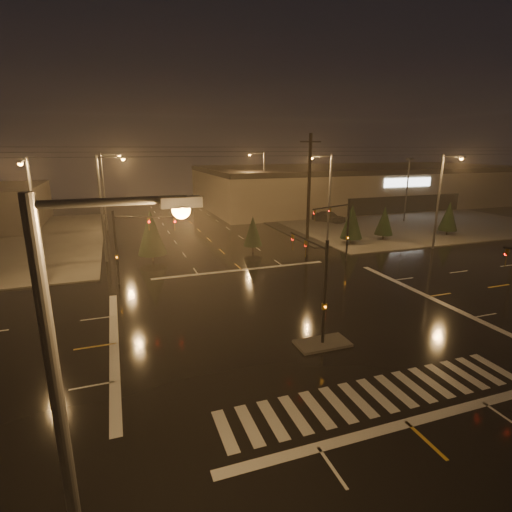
# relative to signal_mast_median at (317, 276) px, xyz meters

# --- Properties ---
(ground) EXTENTS (140.00, 140.00, 0.00)m
(ground) POSITION_rel_signal_mast_median_xyz_m (-0.00, 3.07, -3.75)
(ground) COLOR black
(ground) RESTS_ON ground
(sidewalk_ne) EXTENTS (36.00, 36.00, 0.12)m
(sidewalk_ne) POSITION_rel_signal_mast_median_xyz_m (30.00, 33.07, -3.69)
(sidewalk_ne) COLOR #474540
(sidewalk_ne) RESTS_ON ground
(median_island) EXTENTS (3.00, 1.60, 0.15)m
(median_island) POSITION_rel_signal_mast_median_xyz_m (-0.00, -0.93, -3.68)
(median_island) COLOR #474540
(median_island) RESTS_ON ground
(crosswalk) EXTENTS (15.00, 2.60, 0.01)m
(crosswalk) POSITION_rel_signal_mast_median_xyz_m (-0.00, -5.93, -3.75)
(crosswalk) COLOR beige
(crosswalk) RESTS_ON ground
(stop_bar_near) EXTENTS (16.00, 0.50, 0.01)m
(stop_bar_near) POSITION_rel_signal_mast_median_xyz_m (-0.00, -7.93, -3.75)
(stop_bar_near) COLOR beige
(stop_bar_near) RESTS_ON ground
(stop_bar_far) EXTENTS (16.00, 0.50, 0.01)m
(stop_bar_far) POSITION_rel_signal_mast_median_xyz_m (-0.00, 14.07, -3.75)
(stop_bar_far) COLOR beige
(stop_bar_far) RESTS_ON ground
(parking_lot) EXTENTS (50.00, 24.00, 0.08)m
(parking_lot) POSITION_rel_signal_mast_median_xyz_m (35.00, 31.07, -3.71)
(parking_lot) COLOR black
(parking_lot) RESTS_ON ground
(retail_building) EXTENTS (60.20, 28.30, 7.20)m
(retail_building) POSITION_rel_signal_mast_median_xyz_m (35.00, 49.06, 0.09)
(retail_building) COLOR #766754
(retail_building) RESTS_ON ground
(signal_mast_median) EXTENTS (0.25, 4.59, 6.00)m
(signal_mast_median) POSITION_rel_signal_mast_median_xyz_m (0.00, 0.00, 0.00)
(signal_mast_median) COLOR black
(signal_mast_median) RESTS_ON ground
(signal_mast_ne) EXTENTS (4.84, 1.86, 6.00)m
(signal_mast_ne) POSITION_rel_signal_mast_median_xyz_m (9.50, 13.21, 0.04)
(signal_mast_ne) COLOR black
(signal_mast_ne) RESTS_ON ground
(signal_mast_nw) EXTENTS (4.84, 1.86, 6.00)m
(signal_mast_nw) POSITION_rel_signal_mast_median_xyz_m (-9.50, 13.21, 0.04)
(signal_mast_nw) COLOR black
(signal_mast_nw) RESTS_ON ground
(streetlight_0) EXTENTS (2.77, 0.32, 10.00)m
(streetlight_0) POSITION_rel_signal_mast_median_xyz_m (-11.18, -11.93, 2.05)
(streetlight_0) COLOR #38383A
(streetlight_0) RESTS_ON ground
(streetlight_1) EXTENTS (2.77, 0.32, 10.00)m
(streetlight_1) POSITION_rel_signal_mast_median_xyz_m (-11.18, 21.07, 2.05)
(streetlight_1) COLOR #38383A
(streetlight_1) RESTS_ON ground
(streetlight_2) EXTENTS (2.77, 0.32, 10.00)m
(streetlight_2) POSITION_rel_signal_mast_median_xyz_m (-11.18, 37.07, 2.05)
(streetlight_2) COLOR #38383A
(streetlight_2) RESTS_ON ground
(streetlight_3) EXTENTS (2.77, 0.32, 10.00)m
(streetlight_3) POSITION_rel_signal_mast_median_xyz_m (11.18, 19.07, 2.05)
(streetlight_3) COLOR #38383A
(streetlight_3) RESTS_ON ground
(streetlight_4) EXTENTS (2.77, 0.32, 10.00)m
(streetlight_4) POSITION_rel_signal_mast_median_xyz_m (11.18, 39.07, 2.05)
(streetlight_4) COLOR #38383A
(streetlight_4) RESTS_ON ground
(streetlight_5) EXTENTS (0.32, 2.77, 10.00)m
(streetlight_5) POSITION_rel_signal_mast_median_xyz_m (-16.00, 14.26, 2.05)
(streetlight_5) COLOR #38383A
(streetlight_5) RESTS_ON ground
(streetlight_6) EXTENTS (0.32, 2.77, 10.00)m
(streetlight_6) POSITION_rel_signal_mast_median_xyz_m (22.00, 14.26, 2.05)
(streetlight_6) COLOR #38383A
(streetlight_6) RESTS_ON ground
(utility_pole_1) EXTENTS (2.20, 0.32, 12.00)m
(utility_pole_1) POSITION_rel_signal_mast_median_xyz_m (8.00, 17.07, 2.38)
(utility_pole_1) COLOR black
(utility_pole_1) RESTS_ON ground
(conifer_0) EXTENTS (2.48, 2.48, 4.57)m
(conifer_0) POSITION_rel_signal_mast_median_xyz_m (14.76, 19.46, -1.12)
(conifer_0) COLOR black
(conifer_0) RESTS_ON ground
(conifer_1) EXTENTS (2.13, 2.13, 4.03)m
(conifer_1) POSITION_rel_signal_mast_median_xyz_m (19.48, 19.89, -1.39)
(conifer_1) COLOR black
(conifer_1) RESTS_ON ground
(conifer_2) EXTENTS (2.27, 2.27, 4.24)m
(conifer_2) POSITION_rel_signal_mast_median_xyz_m (28.59, 19.38, -1.28)
(conifer_2) COLOR black
(conifer_2) RESTS_ON ground
(conifer_3) EXTENTS (2.73, 2.73, 4.97)m
(conifer_3) POSITION_rel_signal_mast_median_xyz_m (-7.25, 19.77, -0.92)
(conifer_3) COLOR black
(conifer_3) RESTS_ON ground
(conifer_4) EXTENTS (1.98, 1.98, 3.80)m
(conifer_4) POSITION_rel_signal_mast_median_xyz_m (3.06, 19.81, -1.51)
(conifer_4) COLOR black
(conifer_4) RESTS_ON ground
(car_parked) EXTENTS (4.41, 5.24, 1.69)m
(car_parked) POSITION_rel_signal_mast_median_xyz_m (19.24, 32.48, -2.91)
(car_parked) COLOR black
(car_parked) RESTS_ON ground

